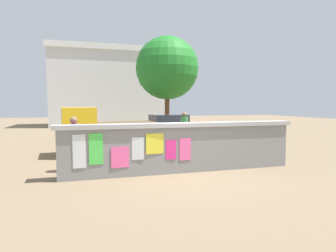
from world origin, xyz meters
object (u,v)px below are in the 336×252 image
auto_rickshaw_truck (105,131)px  person_walking (74,138)px  car_parked (171,126)px  motorcycle (208,141)px  tree_roadside (167,68)px  bicycle_near (177,152)px  person_bystander (184,126)px

auto_rickshaw_truck → person_walking: auto_rickshaw_truck is taller
car_parked → person_walking: size_ratio=2.41×
motorcycle → tree_roadside: (0.54, 8.08, 3.96)m
auto_rickshaw_truck → bicycle_near: size_ratio=2.18×
person_walking → tree_roadside: bearing=60.5°
auto_rickshaw_truck → person_walking: (-1.06, -2.83, 0.09)m
person_walking → auto_rickshaw_truck: bearing=69.5°
motorcycle → person_bystander: (-0.52, 1.53, 0.52)m
bicycle_near → tree_roadside: tree_roadside is taller
person_bystander → motorcycle: bearing=-71.1°
car_parked → tree_roadside: (0.82, 3.66, 3.69)m
motorcycle → person_bystander: person_bystander is taller
auto_rickshaw_truck → person_walking: 3.02m
car_parked → person_walking: 8.20m
bicycle_near → person_walking: size_ratio=1.06×
auto_rickshaw_truck → person_bystander: size_ratio=2.30×
car_parked → person_bystander: size_ratio=2.41×
car_parked → tree_roadside: size_ratio=0.59×
auto_rickshaw_truck → motorcycle: 4.24m
tree_roadside → car_parked: bearing=-102.7°
bicycle_near → person_walking: bearing=-172.6°
tree_roadside → person_bystander: bearing=-99.2°
car_parked → bicycle_near: car_parked is taller
motorcycle → person_walking: bearing=-157.9°
bicycle_near → person_walking: (-3.28, -0.43, 0.62)m
car_parked → person_bystander: (-0.24, -2.89, 0.26)m
auto_rickshaw_truck → bicycle_near: 3.32m
motorcycle → tree_roadside: tree_roadside is taller
motorcycle → car_parked: bearing=93.6°
person_walking → person_bystander: 5.94m
auto_rickshaw_truck → motorcycle: bearing=-9.8°
person_bystander → auto_rickshaw_truck: bearing=-167.4°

